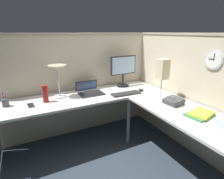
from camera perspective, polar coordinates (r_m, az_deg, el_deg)
name	(u,v)px	position (r m, az deg, el deg)	size (l,w,h in m)	color
ground_plane	(124,151)	(2.65, 3.85, -18.90)	(6.80, 6.80, 0.00)	#2D3842
cubicle_wall_back	(77,84)	(2.89, -11.00, 1.64)	(2.57, 0.12, 1.58)	beige
cubicle_wall_right	(191,94)	(2.64, 23.81, -1.22)	(0.12, 2.37, 1.58)	beige
desk	(117,113)	(2.23, 1.56, -7.55)	(2.35, 2.15, 0.73)	silver
monitor	(123,69)	(2.90, 3.61, 6.66)	(0.46, 0.20, 0.50)	#232326
laptop	(89,91)	(2.67, -7.30, -0.40)	(0.34, 0.38, 0.22)	#232326
keyboard	(126,94)	(2.58, 4.50, -1.32)	(0.43, 0.14, 0.02)	#232326
computer_mouse	(141,90)	(2.75, 9.27, -0.16)	(0.06, 0.10, 0.03)	black
desk_lamp_dome	(58,71)	(2.48, -17.00, 5.63)	(0.24, 0.24, 0.44)	#B7BABF
pen_cup	(5,102)	(2.50, -30.92, -3.57)	(0.08, 0.08, 0.18)	#4C4C51
cell_phone	(31,105)	(2.40, -24.52, -4.61)	(0.07, 0.14, 0.01)	black
thermos_flask	(45,94)	(2.42, -20.57, -1.31)	(0.07, 0.07, 0.22)	maroon
office_phone	(174,101)	(2.34, 19.14, -3.63)	(0.20, 0.22, 0.11)	#38383D
book_stack	(200,114)	(2.15, 26.34, -7.05)	(0.32, 0.26, 0.04)	#3F7F4C
desk_lamp_paper	(163,70)	(2.42, 15.87, 5.92)	(0.13, 0.13, 0.53)	#B7BABF
wall_clock	(214,60)	(2.33, 29.77, 8.17)	(0.04, 0.22, 0.22)	#B7BABF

